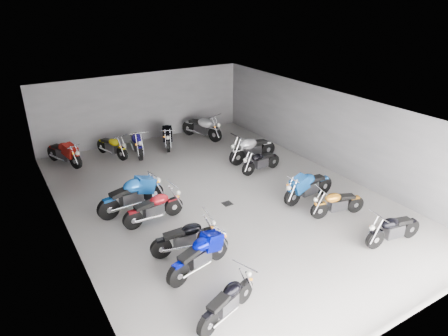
{
  "coord_description": "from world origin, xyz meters",
  "views": [
    {
      "loc": [
        -6.3,
        -10.6,
        6.69
      ],
      "look_at": [
        0.3,
        0.2,
        1.0
      ],
      "focal_mm": 32.0,
      "sensor_mm": 36.0,
      "label": 1
    }
  ],
  "objects_px": {
    "motorcycle_left_c": "(186,237)",
    "motorcycle_back_c": "(137,142)",
    "motorcycle_back_d": "(167,135)",
    "motorcycle_right_f": "(252,149)",
    "motorcycle_left_e": "(132,195)",
    "motorcycle_right_e": "(261,161)",
    "motorcycle_right_a": "(393,229)",
    "motorcycle_right_c": "(308,186)",
    "motorcycle_right_b": "(337,203)",
    "motorcycle_back_a": "(64,153)",
    "motorcycle_left_d": "(154,208)",
    "motorcycle_left_a": "(227,301)",
    "motorcycle_back_b": "(112,146)",
    "motorcycle_back_e": "(202,127)",
    "motorcycle_left_b": "(200,255)",
    "drain_grate": "(227,204)"
  },
  "relations": [
    {
      "from": "drain_grate",
      "to": "motorcycle_right_a",
      "type": "bearing_deg",
      "value": -57.18
    },
    {
      "from": "motorcycle_left_b",
      "to": "motorcycle_back_c",
      "type": "bearing_deg",
      "value": 154.18
    },
    {
      "from": "motorcycle_left_b",
      "to": "motorcycle_right_e",
      "type": "relative_size",
      "value": 1.1
    },
    {
      "from": "motorcycle_left_a",
      "to": "motorcycle_back_b",
      "type": "xyz_separation_m",
      "value": [
        0.66,
        10.53,
        0.04
      ]
    },
    {
      "from": "motorcycle_back_d",
      "to": "motorcycle_left_d",
      "type": "bearing_deg",
      "value": 84.29
    },
    {
      "from": "motorcycle_left_c",
      "to": "motorcycle_right_b",
      "type": "bearing_deg",
      "value": 89.2
    },
    {
      "from": "motorcycle_left_e",
      "to": "motorcycle_right_c",
      "type": "height_order",
      "value": "motorcycle_left_e"
    },
    {
      "from": "motorcycle_back_b",
      "to": "motorcycle_back_e",
      "type": "bearing_deg",
      "value": 160.23
    },
    {
      "from": "motorcycle_back_c",
      "to": "motorcycle_back_d",
      "type": "xyz_separation_m",
      "value": [
        1.55,
        0.2,
        0.0
      ]
    },
    {
      "from": "motorcycle_left_a",
      "to": "motorcycle_back_e",
      "type": "bearing_deg",
      "value": 134.57
    },
    {
      "from": "motorcycle_back_a",
      "to": "motorcycle_back_c",
      "type": "distance_m",
      "value": 2.99
    },
    {
      "from": "motorcycle_right_f",
      "to": "motorcycle_left_c",
      "type": "bearing_deg",
      "value": 126.74
    },
    {
      "from": "motorcycle_left_d",
      "to": "motorcycle_right_b",
      "type": "distance_m",
      "value": 5.8
    },
    {
      "from": "motorcycle_left_c",
      "to": "motorcycle_right_c",
      "type": "bearing_deg",
      "value": 103.82
    },
    {
      "from": "motorcycle_back_b",
      "to": "motorcycle_right_e",
      "type": "bearing_deg",
      "value": 114.72
    },
    {
      "from": "motorcycle_left_d",
      "to": "motorcycle_back_e",
      "type": "xyz_separation_m",
      "value": [
        4.93,
        5.94,
        0.08
      ]
    },
    {
      "from": "motorcycle_back_b",
      "to": "motorcycle_left_b",
      "type": "bearing_deg",
      "value": 67.36
    },
    {
      "from": "motorcycle_back_c",
      "to": "motorcycle_left_d",
      "type": "bearing_deg",
      "value": 85.43
    },
    {
      "from": "drain_grate",
      "to": "motorcycle_right_f",
      "type": "distance_m",
      "value": 3.91
    },
    {
      "from": "motorcycle_back_a",
      "to": "motorcycle_right_b",
      "type": "bearing_deg",
      "value": 102.71
    },
    {
      "from": "motorcycle_back_d",
      "to": "motorcycle_back_e",
      "type": "distance_m",
      "value": 1.87
    },
    {
      "from": "motorcycle_back_d",
      "to": "motorcycle_right_f",
      "type": "bearing_deg",
      "value": 145.55
    },
    {
      "from": "motorcycle_left_e",
      "to": "motorcycle_right_e",
      "type": "distance_m",
      "value": 5.4
    },
    {
      "from": "motorcycle_back_a",
      "to": "motorcycle_left_e",
      "type": "bearing_deg",
      "value": 78.25
    },
    {
      "from": "motorcycle_right_a",
      "to": "motorcycle_right_f",
      "type": "distance_m",
      "value": 7.01
    },
    {
      "from": "motorcycle_left_a",
      "to": "motorcycle_right_b",
      "type": "height_order",
      "value": "motorcycle_right_b"
    },
    {
      "from": "motorcycle_right_f",
      "to": "motorcycle_right_b",
      "type": "bearing_deg",
      "value": 174.6
    },
    {
      "from": "motorcycle_right_f",
      "to": "motorcycle_back_c",
      "type": "relative_size",
      "value": 1.03
    },
    {
      "from": "motorcycle_right_c",
      "to": "motorcycle_right_b",
      "type": "bearing_deg",
      "value": -179.8
    },
    {
      "from": "motorcycle_right_e",
      "to": "motorcycle_left_a",
      "type": "bearing_deg",
      "value": 134.17
    },
    {
      "from": "drain_grate",
      "to": "motorcycle_right_b",
      "type": "xyz_separation_m",
      "value": [
        2.6,
        -2.47,
        0.45
      ]
    },
    {
      "from": "drain_grate",
      "to": "motorcycle_left_a",
      "type": "xyz_separation_m",
      "value": [
        -2.7,
        -4.36,
        0.44
      ]
    },
    {
      "from": "motorcycle_right_e",
      "to": "motorcycle_back_d",
      "type": "bearing_deg",
      "value": 19.33
    },
    {
      "from": "motorcycle_right_f",
      "to": "motorcycle_back_a",
      "type": "bearing_deg",
      "value": 58.78
    },
    {
      "from": "motorcycle_left_b",
      "to": "motorcycle_back_d",
      "type": "bearing_deg",
      "value": 144.84
    },
    {
      "from": "motorcycle_right_a",
      "to": "motorcycle_right_f",
      "type": "bearing_deg",
      "value": 7.01
    },
    {
      "from": "motorcycle_right_f",
      "to": "motorcycle_right_c",
      "type": "bearing_deg",
      "value": 172.59
    },
    {
      "from": "motorcycle_right_f",
      "to": "motorcycle_back_d",
      "type": "relative_size",
      "value": 1.08
    },
    {
      "from": "drain_grate",
      "to": "motorcycle_left_b",
      "type": "height_order",
      "value": "motorcycle_left_b"
    },
    {
      "from": "motorcycle_left_c",
      "to": "motorcycle_back_b",
      "type": "distance_m",
      "value": 7.87
    },
    {
      "from": "motorcycle_left_c",
      "to": "motorcycle_left_e",
      "type": "bearing_deg",
      "value": -162.79
    },
    {
      "from": "motorcycle_left_c",
      "to": "motorcycle_back_c",
      "type": "xyz_separation_m",
      "value": [
        1.37,
        7.59,
        0.08
      ]
    },
    {
      "from": "motorcycle_left_d",
      "to": "motorcycle_right_a",
      "type": "height_order",
      "value": "motorcycle_left_d"
    },
    {
      "from": "motorcycle_right_f",
      "to": "motorcycle_back_e",
      "type": "relative_size",
      "value": 1.03
    },
    {
      "from": "motorcycle_right_b",
      "to": "motorcycle_left_e",
      "type": "bearing_deg",
      "value": 69.66
    },
    {
      "from": "motorcycle_right_f",
      "to": "motorcycle_back_e",
      "type": "height_order",
      "value": "motorcycle_back_e"
    },
    {
      "from": "drain_grate",
      "to": "motorcycle_left_d",
      "type": "xyz_separation_m",
      "value": [
        -2.53,
        0.24,
        0.48
      ]
    },
    {
      "from": "motorcycle_left_a",
      "to": "motorcycle_back_a",
      "type": "relative_size",
      "value": 0.88
    },
    {
      "from": "motorcycle_left_c",
      "to": "motorcycle_back_a",
      "type": "xyz_separation_m",
      "value": [
        -1.59,
        8.03,
        0.05
      ]
    },
    {
      "from": "motorcycle_left_e",
      "to": "motorcycle_right_e",
      "type": "relative_size",
      "value": 1.26
    }
  ]
}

